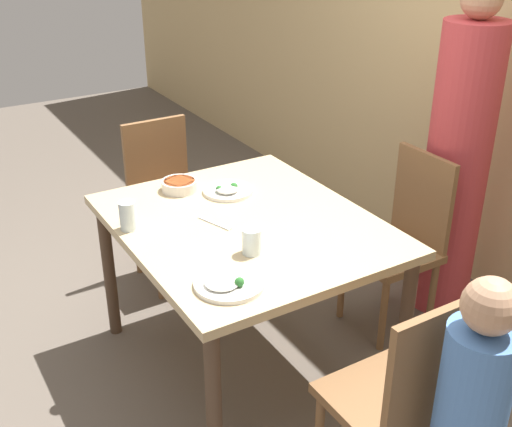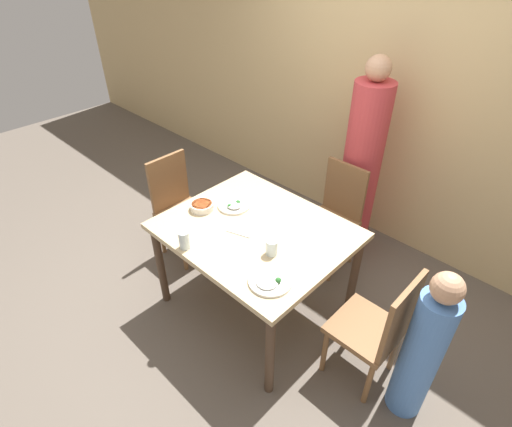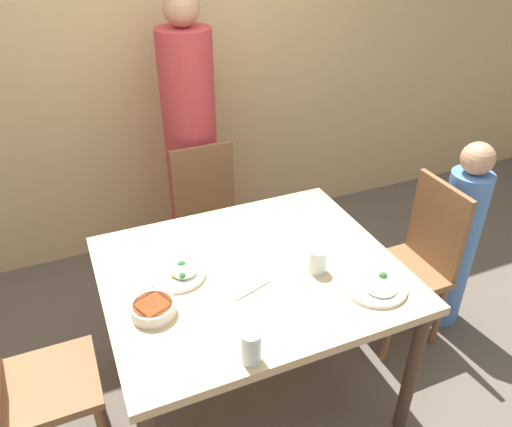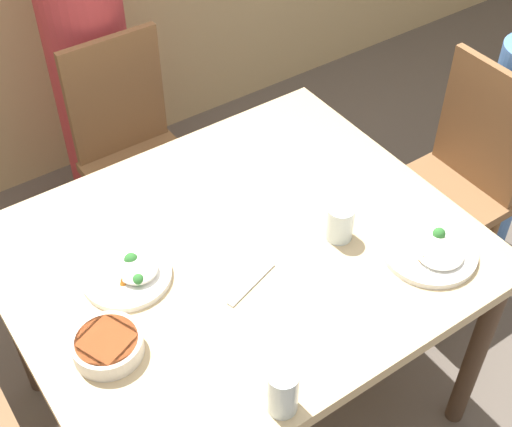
{
  "view_description": "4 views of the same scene",
  "coord_description": "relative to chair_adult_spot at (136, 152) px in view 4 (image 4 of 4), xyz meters",
  "views": [
    {
      "loc": [
        2.17,
        -1.25,
        2.06
      ],
      "look_at": [
        0.07,
        0.01,
        0.84
      ],
      "focal_mm": 45.0,
      "sensor_mm": 36.0,
      "label": 1
    },
    {
      "loc": [
        1.52,
        -1.57,
        2.48
      ],
      "look_at": [
        0.04,
        -0.04,
        0.95
      ],
      "focal_mm": 28.0,
      "sensor_mm": 36.0,
      "label": 2
    },
    {
      "loc": [
        -0.65,
        -1.57,
        2.11
      ],
      "look_at": [
        0.05,
        0.07,
        1.01
      ],
      "focal_mm": 35.0,
      "sensor_mm": 36.0,
      "label": 3
    },
    {
      "loc": [
        -0.73,
        -1.14,
        2.21
      ],
      "look_at": [
        0.11,
        0.08,
        0.79
      ],
      "focal_mm": 50.0,
      "sensor_mm": 36.0,
      "label": 4
    }
  ],
  "objects": [
    {
      "name": "chair_adult_spot",
      "position": [
        0.0,
        0.0,
        0.0
      ],
      "size": [
        0.4,
        0.4,
        0.93
      ],
      "color": "brown",
      "rests_on": "ground_plane"
    },
    {
      "name": "person_adult",
      "position": [
        -0.0,
        0.33,
        0.32
      ],
      "size": [
        0.32,
        0.32,
        1.74
      ],
      "color": "#C63D42",
      "rests_on": "ground_plane"
    },
    {
      "name": "glass_water_short",
      "position": [
        -0.29,
        -1.33,
        0.34
      ],
      "size": [
        0.07,
        0.07,
        0.13
      ],
      "color": "silver",
      "rests_on": "dining_table"
    },
    {
      "name": "chair_child_spot",
      "position": [
        0.87,
        -0.8,
        0.0
      ],
      "size": [
        0.4,
        0.4,
        0.93
      ],
      "rotation": [
        0.0,
        0.0,
        -1.57
      ],
      "color": "brown",
      "rests_on": "ground_plane"
    },
    {
      "name": "bowl_curry",
      "position": [
        -0.55,
        -0.97,
        0.31
      ],
      "size": [
        0.17,
        0.17,
        0.05
      ],
      "color": "silver",
      "rests_on": "dining_table"
    },
    {
      "name": "ground_plane",
      "position": [
        -0.1,
        -0.87,
        -0.5
      ],
      "size": [
        10.0,
        10.0,
        0.0
      ],
      "primitive_type": "plane",
      "color": "#60564C"
    },
    {
      "name": "plate_rice_child",
      "position": [
        0.32,
        -1.18,
        0.29
      ],
      "size": [
        0.26,
        0.26,
        0.05
      ],
      "color": "white",
      "rests_on": "dining_table"
    },
    {
      "name": "fork_steel",
      "position": [
        -0.14,
        -0.99,
        0.28
      ],
      "size": [
        0.18,
        0.08,
        0.01
      ],
      "color": "silver",
      "rests_on": "dining_table"
    },
    {
      "name": "person_child",
      "position": [
        1.15,
        -0.8,
        0.04
      ],
      "size": [
        0.22,
        0.22,
        1.13
      ],
      "color": "#5184D1",
      "rests_on": "ground_plane"
    },
    {
      "name": "dining_table",
      "position": [
        -0.1,
        -0.87,
        0.19
      ],
      "size": [
        1.25,
        1.05,
        0.78
      ],
      "color": "tan",
      "rests_on": "ground_plane"
    },
    {
      "name": "plate_rice_adult",
      "position": [
        -0.39,
        -0.79,
        0.3
      ],
      "size": [
        0.24,
        0.24,
        0.06
      ],
      "color": "white",
      "rests_on": "dining_table"
    },
    {
      "name": "glass_water_tall",
      "position": [
        0.16,
        -0.99,
        0.33
      ],
      "size": [
        0.08,
        0.08,
        0.11
      ],
      "color": "silver",
      "rests_on": "dining_table"
    }
  ]
}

